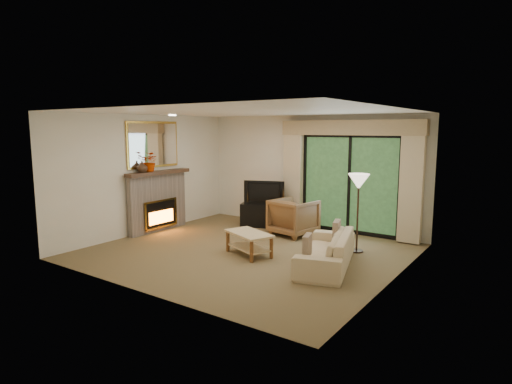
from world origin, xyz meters
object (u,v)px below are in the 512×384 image
Objects in this scene: armchair at (294,217)px; sofa at (326,250)px; media_console at (265,215)px; coffee_table at (249,244)px.

sofa is at bearing 144.96° from armchair.
media_console reaches higher than coffee_table.
armchair is (0.98, -0.35, 0.12)m from media_console.
sofa reaches higher than coffee_table.
armchair reaches higher than sofa.
coffee_table is at bearing -84.64° from media_console.
media_console is 1.17× the size of coffee_table.
sofa is 2.06× the size of coffee_table.
sofa is 1.46m from coffee_table.
coffee_table is (1.05, -2.11, -0.06)m from media_console.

